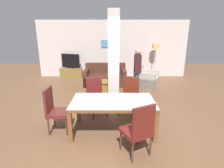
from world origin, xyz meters
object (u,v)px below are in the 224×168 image
object	(u,v)px
dining_chair_head_left	(54,108)
standing_person	(137,68)
dining_table	(112,106)
dining_chair_near_right	(138,128)
sofa	(105,78)
floor_lamp	(154,49)
tv_screen	(70,61)
coffee_table	(105,87)
dining_chair_far_left	(95,95)
armchair	(144,80)
dining_chair_far_right	(128,94)
bottle	(110,79)
tv_stand	(70,73)

from	to	relation	value
dining_chair_head_left	standing_person	size ratio (longest dim) A/B	0.62
dining_table	dining_chair_near_right	size ratio (longest dim) A/B	1.78
sofa	standing_person	world-z (taller)	standing_person
dining_chair_near_right	standing_person	world-z (taller)	standing_person
dining_table	floor_lamp	distance (m)	5.17
dining_chair_near_right	tv_screen	world-z (taller)	tv_screen
dining_chair_head_left	coffee_table	bearing A→B (deg)	158.71
dining_chair_far_left	armchair	distance (m)	3.07
sofa	dining_table	bearing A→B (deg)	94.73
dining_chair_far_left	dining_chair_far_right	xyz separation A→B (m)	(0.88, 0.05, 0.00)
dining_chair_far_right	tv_screen	bearing A→B (deg)	-32.23
dining_chair_far_right	dining_chair_head_left	bearing A→B (deg)	53.84
sofa	bottle	world-z (taller)	sofa
armchair	standing_person	world-z (taller)	standing_person
dining_chair_far_left	dining_chair_far_right	bearing A→B (deg)	155.80
dining_table	tv_screen	world-z (taller)	tv_screen
bottle	floor_lamp	distance (m)	3.15
dining_chair_far_left	bottle	distance (m)	1.66
dining_table	dining_chair_far_left	size ratio (longest dim) A/B	1.78
sofa	tv_screen	bearing A→B (deg)	-35.40
tv_screen	floor_lamp	bearing A→B (deg)	-162.23
sofa	standing_person	bearing A→B (deg)	135.78
dining_chair_far_left	dining_chair_near_right	bearing A→B (deg)	90.07
dining_chair_far_left	dining_table	bearing A→B (deg)	90.00
sofa	armchair	xyz separation A→B (m)	(1.63, -0.32, -0.00)
dining_chair_far_right	bottle	size ratio (longest dim) A/B	4.30
bottle	dining_chair_head_left	bearing A→B (deg)	-116.23
dining_chair_near_right	coffee_table	bearing A→B (deg)	73.84
floor_lamp	dining_chair_far_right	bearing A→B (deg)	-112.05
dining_chair_far_right	tv_screen	size ratio (longest dim) A/B	1.08
sofa	dining_chair_far_right	bearing A→B (deg)	104.97
armchair	tv_stand	bearing A→B (deg)	-90.65
tv_stand	floor_lamp	size ratio (longest dim) A/B	0.63
dining_chair_near_right	dining_chair_head_left	xyz separation A→B (m)	(-1.70, 0.83, 0.00)
dining_chair_head_left	tv_stand	distance (m)	4.94
armchair	tv_screen	xyz separation A→B (m)	(-3.34, 1.53, 0.52)
dining_table	armchair	distance (m)	3.60
sofa	tv_screen	xyz separation A→B (m)	(-1.71, 1.22, 0.51)
dining_chair_far_left	sofa	bearing A→B (deg)	-120.45
dining_chair_near_right	armchair	world-z (taller)	dining_chair_near_right
dining_chair_head_left	coffee_table	xyz separation A→B (m)	(1.00, 2.56, -0.31)
tv_screen	floor_lamp	world-z (taller)	floor_lamp
bottle	floor_lamp	xyz separation A→B (m)	(2.03, 2.26, 0.83)
dining_chair_near_right	coffee_table	world-z (taller)	dining_chair_near_right
dining_table	dining_chair_head_left	distance (m)	1.26
armchair	dining_chair_head_left	bearing A→B (deg)	-13.77
dining_chair_far_left	tv_screen	world-z (taller)	tv_screen
tv_stand	floor_lamp	bearing A→B (deg)	-2.28
floor_lamp	armchair	bearing A→B (deg)	-115.58
dining_chair_far_right	tv_stand	xyz separation A→B (m)	(-2.45, 3.98, -0.30)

